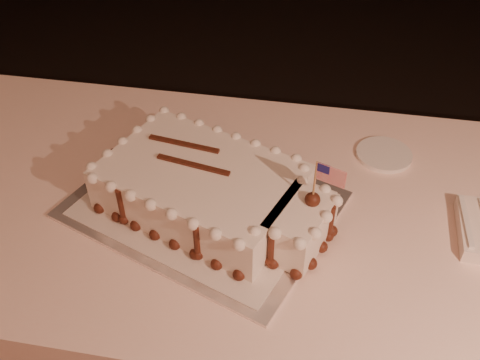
% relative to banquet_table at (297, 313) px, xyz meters
% --- Properties ---
extents(room_shell, '(6.10, 8.10, 2.90)m').
position_rel_banquet_table_xyz_m(room_shell, '(0.00, -0.60, 1.02)').
color(room_shell, black).
rests_on(room_shell, ground).
extents(banquet_table, '(2.40, 0.80, 0.75)m').
position_rel_banquet_table_xyz_m(banquet_table, '(0.00, 0.00, 0.00)').
color(banquet_table, '#FFD8C5').
rests_on(banquet_table, ground).
extents(cake_board, '(0.63, 0.55, 0.01)m').
position_rel_banquet_table_xyz_m(cake_board, '(-0.23, -0.03, 0.38)').
color(cake_board, silver).
rests_on(cake_board, banquet_table).
extents(doily, '(0.56, 0.50, 0.00)m').
position_rel_banquet_table_xyz_m(doily, '(-0.23, -0.03, 0.38)').
color(doily, silver).
rests_on(doily, cake_board).
extents(sheet_cake, '(0.52, 0.39, 0.20)m').
position_rel_banquet_table_xyz_m(sheet_cake, '(-0.20, -0.04, 0.43)').
color(sheet_cake, white).
rests_on(sheet_cake, doily).
extents(side_plate, '(0.13, 0.13, 0.01)m').
position_rel_banquet_table_xyz_m(side_plate, '(0.16, 0.21, 0.38)').
color(side_plate, white).
rests_on(side_plate, banquet_table).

